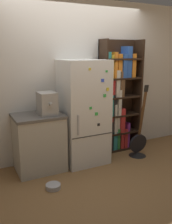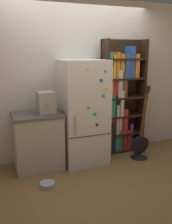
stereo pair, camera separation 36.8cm
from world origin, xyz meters
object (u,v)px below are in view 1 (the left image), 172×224
object	(u,v)px
bookshelf	(116,99)
guitar	(138,146)
refrigerator	(84,112)
pet_bowl	(53,186)
espresso_machine	(47,103)

from	to	relation	value
bookshelf	guitar	size ratio (longest dim) A/B	1.57
refrigerator	bookshelf	world-z (taller)	bookshelf
guitar	pet_bowl	world-z (taller)	guitar
refrigerator	guitar	size ratio (longest dim) A/B	1.31
espresso_machine	guitar	world-z (taller)	guitar
refrigerator	bookshelf	bearing A→B (deg)	14.06
bookshelf	espresso_machine	size ratio (longest dim) A/B	5.49
pet_bowl	espresso_machine	bearing A→B (deg)	76.12
espresso_machine	pet_bowl	world-z (taller)	espresso_machine
bookshelf	espresso_machine	distance (m)	1.37
bookshelf	espresso_machine	xyz separation A→B (m)	(-1.35, -0.21, 0.09)
espresso_machine	bookshelf	bearing A→B (deg)	8.82
bookshelf	guitar	bearing A→B (deg)	-66.97
bookshelf	refrigerator	bearing A→B (deg)	-165.94
espresso_machine	guitar	distance (m)	1.77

